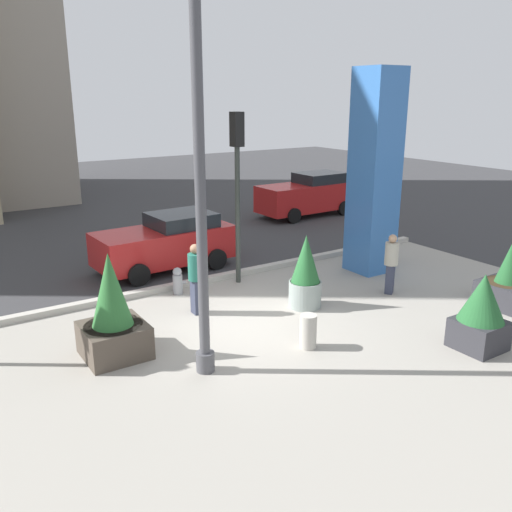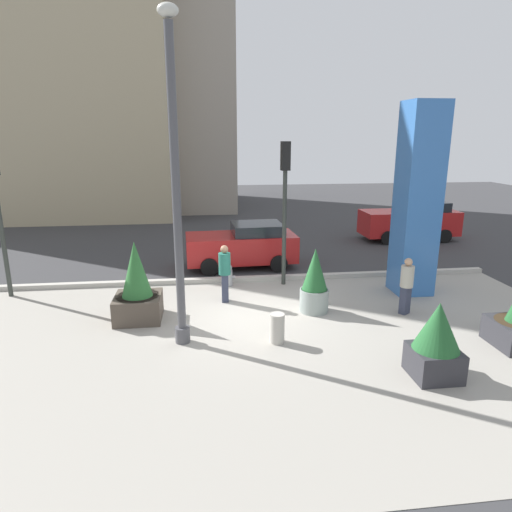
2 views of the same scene
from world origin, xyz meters
name	(u,v)px [view 1 (image 1 of 2)]	position (x,y,z in m)	size (l,w,h in m)	color
ground_plane	(169,279)	(0.00, 4.00, 0.00)	(60.00, 60.00, 0.00)	#38383A
plaza_pavement	(294,359)	(0.00, -2.00, 0.00)	(18.00, 10.00, 0.02)	#9E998E
curb_strip	(183,285)	(0.00, 3.12, 0.08)	(18.00, 0.24, 0.16)	#B7B2A8
lamp_post	(200,183)	(-1.72, -1.45, 3.67)	(0.44, 0.44, 7.51)	#4C4C51
art_pillar_blue	(374,173)	(5.44, 1.41, 2.95)	(1.13, 1.13, 5.91)	#3870BC
potted_plant_near_left	(508,283)	(6.27, -2.61, 0.61)	(1.18, 1.18, 1.71)	#2D2D33
potted_plant_mid_plaza	(113,316)	(-2.97, 0.13, 0.88)	(1.24, 1.24, 2.20)	#4C4238
potted_plant_near_right	(481,312)	(3.55, -3.73, 0.83)	(0.96, 0.96, 1.65)	#2D2D33
potted_plant_curbside	(305,274)	(1.95, 0.12, 0.88)	(0.82, 0.82, 1.87)	gray
fire_hydrant	(178,281)	(-0.34, 2.70, 0.37)	(0.36, 0.26, 0.75)	#99999E
concrete_bollard	(308,332)	(0.56, -1.75, 0.38)	(0.36, 0.36, 0.75)	#B2ADA3
traffic_light_corner	(237,171)	(1.52, 2.64, 3.17)	(0.28, 0.42, 4.72)	#333833
car_curb_west	(309,195)	(8.80, 8.58, 0.92)	(4.55, 1.98, 1.85)	red
car_intersection	(167,242)	(0.36, 4.91, 0.85)	(4.20, 2.20, 1.68)	red
pedestrian_crossing	(391,261)	(4.46, -0.36, 0.91)	(0.50, 0.50, 1.64)	#33384C
pedestrian_by_curb	(196,275)	(-0.54, 1.22, 0.99)	(0.37, 0.37, 1.77)	#33384C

